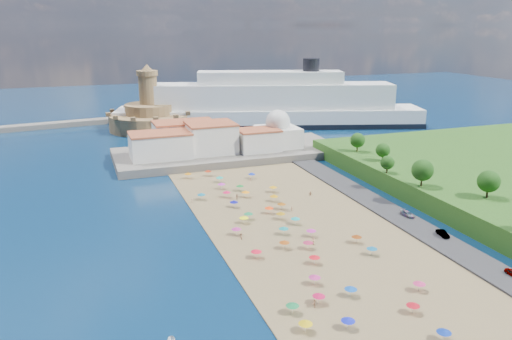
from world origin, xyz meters
name	(u,v)px	position (x,y,z in m)	size (l,w,h in m)	color
ground	(274,225)	(0.00, 0.00, 0.00)	(700.00, 700.00, 0.00)	#071938
terrace	(229,153)	(10.00, 73.00, 1.50)	(90.00, 36.00, 3.00)	#59544C
jetty	(160,140)	(-12.00, 108.00, 1.20)	(18.00, 70.00, 2.40)	#59544C
waterfront_buildings	(197,139)	(-3.05, 73.64, 7.88)	(57.00, 29.00, 11.00)	silver
domed_building	(278,132)	(30.00, 71.00, 8.97)	(16.00, 16.00, 15.00)	silver
fortress	(150,116)	(-12.00, 138.00, 6.68)	(40.00, 40.00, 32.40)	olive
cruise_ship	(270,107)	(48.26, 126.11, 10.23)	(157.89, 68.73, 34.53)	black
beach_parasols	(282,230)	(-1.14, -8.04, 2.15)	(30.14, 115.60, 2.20)	gray
beachgoers	(262,216)	(-1.37, 5.02, 1.12)	(36.92, 78.06, 1.86)	tan
parked_cars	(439,231)	(36.00, -20.62, 1.37)	(2.15, 39.66, 1.41)	gray
hillside_trees	(446,176)	(49.12, -6.00, 10.20)	(16.93, 108.31, 8.03)	#382314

